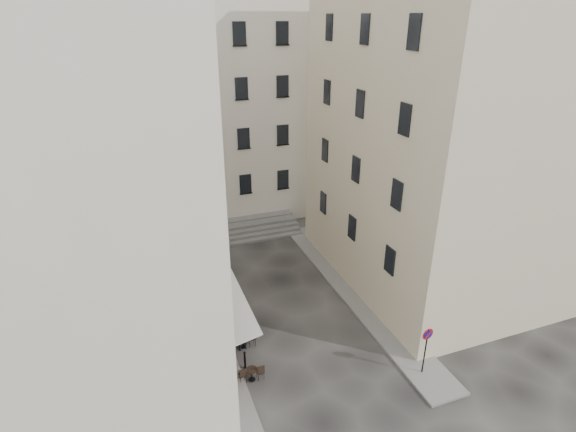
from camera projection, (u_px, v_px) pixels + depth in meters
name	position (u px, v px, depth m)	size (l,w,h in m)	color
ground	(302.00, 339.00, 22.91)	(90.00, 90.00, 0.00)	black
sidewalk_left	(200.00, 312.00, 24.89)	(2.00, 22.00, 0.12)	slate
sidewalk_right	(353.00, 290.00, 26.88)	(2.00, 18.00, 0.12)	slate
building_left	(33.00, 147.00, 17.94)	(12.20, 16.20, 20.60)	beige
building_right	(453.00, 127.00, 25.41)	(12.20, 14.20, 18.60)	beige
building_back	(201.00, 96.00, 35.04)	(18.20, 10.20, 18.60)	beige
cafe_storefront	(211.00, 316.00, 21.63)	(1.74, 7.30, 3.50)	#490C0A
stone_steps	(239.00, 231.00, 33.51)	(9.00, 3.15, 0.80)	slate
bollard_near	(245.00, 359.00, 20.81)	(0.12, 0.12, 0.98)	black
bollard_mid	(227.00, 316.00, 23.81)	(0.12, 0.12, 0.98)	black
bollard_far	(214.00, 282.00, 26.80)	(0.12, 0.12, 0.98)	black
no_parking_sign	(427.00, 342.00, 19.96)	(0.59, 0.11, 2.57)	black
bistro_table_a	(251.00, 373.00, 20.19)	(1.13, 0.53, 0.79)	black
bistro_table_b	(242.00, 339.00, 22.20)	(1.33, 0.62, 0.93)	black
bistro_table_c	(240.00, 328.00, 22.98)	(1.30, 0.61, 0.92)	black
bistro_table_d	(233.00, 315.00, 23.99)	(1.26, 0.59, 0.88)	black
bistro_table_e	(223.00, 291.00, 26.14)	(1.18, 0.56, 0.83)	black
pedestrian	(242.00, 336.00, 21.89)	(0.60, 0.39, 1.64)	black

